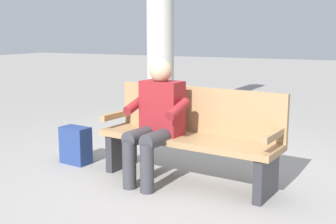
% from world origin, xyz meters
% --- Properties ---
extents(ground_plane, '(40.00, 40.00, 0.00)m').
position_xyz_m(ground_plane, '(0.00, 0.00, 0.00)').
color(ground_plane, gray).
extents(bench_near, '(1.84, 0.68, 0.90)m').
position_xyz_m(bench_near, '(-0.01, -0.07, 0.46)').
color(bench_near, '#9E7A51').
rests_on(bench_near, ground).
extents(person_seated, '(0.60, 0.60, 1.18)m').
position_xyz_m(person_seated, '(0.27, 0.13, 0.63)').
color(person_seated, maroon).
rests_on(person_seated, ground).
extents(backpack, '(0.35, 0.26, 0.41)m').
position_xyz_m(backpack, '(1.34, -0.00, 0.20)').
color(backpack, navy).
rests_on(backpack, ground).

